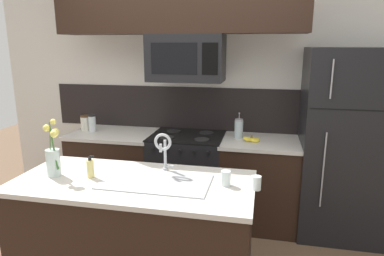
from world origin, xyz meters
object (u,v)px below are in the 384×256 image
at_px(dish_soap_bottle, 90,168).
at_px(spare_glass, 256,183).
at_px(refrigerator, 347,144).
at_px(sink_faucet, 164,147).
at_px(storage_jar_medium, 92,123).
at_px(flower_vase, 53,158).
at_px(storage_jar_tall, 85,123).
at_px(french_press, 239,128).
at_px(microwave, 186,58).
at_px(drinking_glass, 226,178).
at_px(stove_range, 187,176).
at_px(banana_bunch, 252,139).

relative_size(dish_soap_bottle, spare_glass, 1.76).
bearing_deg(refrigerator, sink_faucet, -144.82).
height_order(sink_faucet, dish_soap_bottle, sink_faucet).
bearing_deg(sink_faucet, storage_jar_medium, 137.47).
bearing_deg(dish_soap_bottle, flower_vase, -173.90).
height_order(refrigerator, storage_jar_tall, refrigerator).
xyz_separation_m(french_press, dish_soap_bottle, (-0.96, -1.32, -0.03)).
height_order(microwave, french_press, microwave).
bearing_deg(flower_vase, spare_glass, 2.33).
bearing_deg(drinking_glass, flower_vase, -176.01).
bearing_deg(storage_jar_tall, stove_range, -1.22).
bearing_deg(storage_jar_medium, storage_jar_tall, 161.94).
bearing_deg(french_press, spare_glass, -80.45).
bearing_deg(stove_range, dish_soap_bottle, -108.83).
bearing_deg(storage_jar_medium, drinking_glass, -36.44).
height_order(refrigerator, flower_vase, refrigerator).
height_order(dish_soap_bottle, spare_glass, dish_soap_bottle).
xyz_separation_m(stove_range, storage_jar_tall, (-1.18, 0.02, 0.53)).
xyz_separation_m(french_press, drinking_glass, (0.01, -1.26, -0.05)).
relative_size(stove_range, drinking_glass, 8.94).
relative_size(microwave, refrigerator, 0.41).
bearing_deg(storage_jar_tall, sink_faucet, -40.99).
xyz_separation_m(microwave, drinking_glass, (0.54, -1.18, -0.76)).
relative_size(storage_jar_tall, banana_bunch, 0.90).
distance_m(storage_jar_tall, dish_soap_bottle, 1.49).
distance_m(french_press, dish_soap_bottle, 1.63).
height_order(french_press, sink_faucet, sink_faucet).
bearing_deg(drinking_glass, stove_range, 114.29).
distance_m(refrigerator, storage_jar_tall, 2.75).
bearing_deg(storage_jar_medium, french_press, 2.42).
distance_m(refrigerator, french_press, 1.05).
relative_size(microwave, drinking_glass, 7.16).
bearing_deg(spare_glass, banana_bunch, 93.90).
bearing_deg(banana_bunch, french_press, 138.50).
bearing_deg(refrigerator, drinking_glass, -130.14).
height_order(storage_jar_medium, flower_vase, flower_vase).
distance_m(storage_jar_medium, drinking_glass, 2.01).
relative_size(french_press, dish_soap_bottle, 1.62).
bearing_deg(dish_soap_bottle, refrigerator, 32.58).
bearing_deg(drinking_glass, spare_glass, -7.59).
height_order(storage_jar_tall, spare_glass, storage_jar_tall).
relative_size(banana_bunch, sink_faucet, 0.62).
xyz_separation_m(storage_jar_tall, banana_bunch, (1.85, -0.09, -0.06)).
distance_m(storage_jar_medium, flower_vase, 1.33).
distance_m(refrigerator, banana_bunch, 0.91).
distance_m(microwave, banana_bunch, 1.03).
bearing_deg(stove_range, microwave, -89.84).
bearing_deg(dish_soap_bottle, sink_faucet, 23.49).
bearing_deg(spare_glass, storage_jar_medium, 146.19).
distance_m(stove_range, french_press, 0.77).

